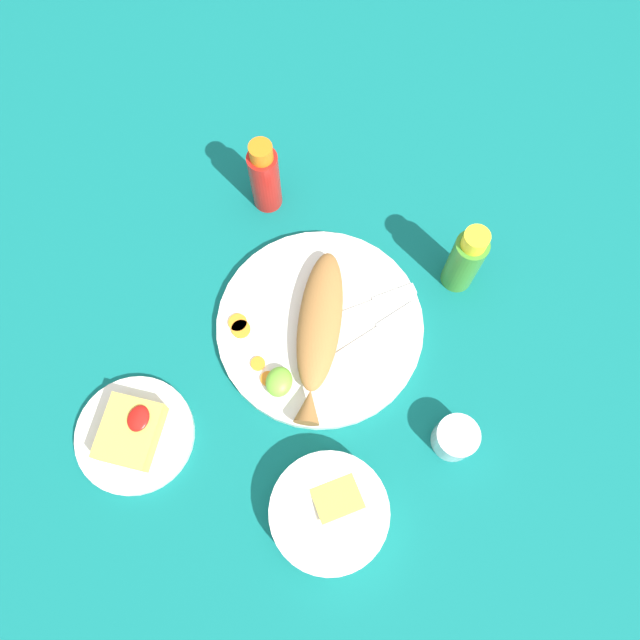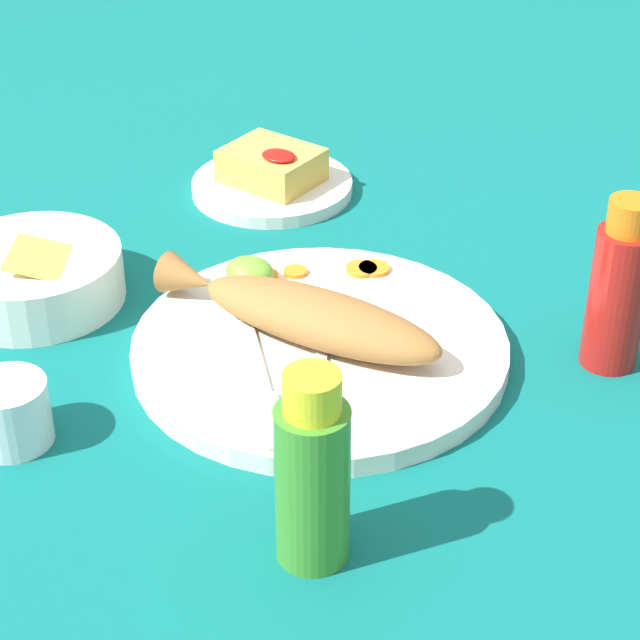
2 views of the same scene
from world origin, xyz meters
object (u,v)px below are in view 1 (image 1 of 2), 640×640
(main_plate, at_px, (320,326))
(fried_fish, at_px, (319,328))
(hot_sauce_bottle_green, at_px, (465,260))
(fork_far, at_px, (374,332))
(fork_near, at_px, (368,305))
(guacamole_bowl, at_px, (329,513))
(salt_cup, at_px, (455,438))
(hot_sauce_bottle_red, at_px, (265,177))
(side_plate_fries, at_px, (135,435))

(main_plate, xyz_separation_m, fried_fish, (-0.01, -0.00, 0.03))
(main_plate, relative_size, hot_sauce_bottle_green, 2.15)
(fork_far, height_order, hot_sauce_bottle_green, hot_sauce_bottle_green)
(fork_near, distance_m, guacamole_bowl, 0.32)
(main_plate, distance_m, salt_cup, 0.26)
(main_plate, height_order, fried_fish, fried_fish)
(fork_far, xyz_separation_m, hot_sauce_bottle_red, (0.20, 0.22, 0.05))
(hot_sauce_bottle_red, relative_size, hot_sauce_bottle_green, 1.03)
(fork_near, bearing_deg, fork_far, -102.17)
(main_plate, relative_size, hot_sauce_bottle_red, 2.10)
(fried_fish, bearing_deg, salt_cup, -122.40)
(hot_sauce_bottle_red, height_order, side_plate_fries, hot_sauce_bottle_red)
(fork_near, bearing_deg, side_plate_fries, -171.47)
(fried_fish, height_order, hot_sauce_bottle_red, hot_sauce_bottle_red)
(main_plate, height_order, guacamole_bowl, guacamole_bowl)
(fried_fish, distance_m, fork_near, 0.09)
(hot_sauce_bottle_red, height_order, salt_cup, hot_sauce_bottle_red)
(main_plate, bearing_deg, side_plate_fries, 135.33)
(fried_fish, height_order, fork_near, fried_fish)
(guacamole_bowl, bearing_deg, hot_sauce_bottle_red, 24.80)
(fried_fish, relative_size, guacamole_bowl, 1.67)
(fork_far, height_order, hot_sauce_bottle_red, hot_sauce_bottle_red)
(hot_sauce_bottle_red, bearing_deg, fork_near, -126.76)
(fried_fish, height_order, side_plate_fries, fried_fish)
(main_plate, relative_size, fork_near, 2.02)
(fork_near, relative_size, guacamole_bowl, 0.96)
(fork_far, distance_m, hot_sauce_bottle_green, 0.18)
(fried_fish, height_order, guacamole_bowl, same)
(salt_cup, bearing_deg, hot_sauce_bottle_green, 8.05)
(hot_sauce_bottle_green, xyz_separation_m, guacamole_bowl, (-0.40, 0.12, -0.04))
(fork_far, bearing_deg, fork_near, 65.50)
(salt_cup, relative_size, guacamole_bowl, 0.38)
(main_plate, bearing_deg, fried_fish, -173.54)
(fried_fish, height_order, hot_sauce_bottle_green, hot_sauce_bottle_green)
(main_plate, relative_size, fork_far, 2.22)
(fork_far, distance_m, side_plate_fries, 0.39)
(fried_fish, bearing_deg, main_plate, 0.00)
(fried_fish, relative_size, side_plate_fries, 1.58)
(main_plate, xyz_separation_m, fork_near, (0.05, -0.07, 0.01))
(side_plate_fries, bearing_deg, main_plate, -44.67)
(hot_sauce_bottle_green, bearing_deg, side_plate_fries, 130.87)
(main_plate, bearing_deg, hot_sauce_bottle_green, -55.20)
(fried_fish, xyz_separation_m, fork_far, (0.02, -0.08, -0.02))
(fried_fish, distance_m, guacamole_bowl, 0.27)
(fork_far, relative_size, side_plate_fries, 0.83)
(fork_far, relative_size, hot_sauce_bottle_red, 0.95)
(fork_near, xyz_separation_m, side_plate_fries, (-0.28, 0.29, -0.01))
(guacamole_bowl, bearing_deg, fork_near, 2.10)
(fork_near, height_order, guacamole_bowl, guacamole_bowl)
(main_plate, relative_size, side_plate_fries, 1.85)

